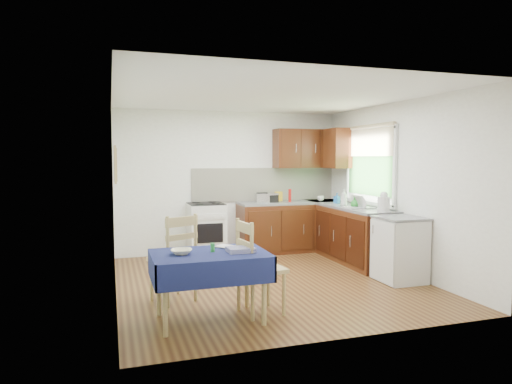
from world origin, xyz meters
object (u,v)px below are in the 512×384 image
object	(u,v)px
toaster	(262,198)
kettle	(384,203)
chair_near	(257,264)
dining_table	(210,263)
dish_rack	(358,207)
sandwich_press	(269,198)
chair_far	(175,255)

from	to	relation	value
toaster	kettle	bearing A→B (deg)	-66.85
chair_near	dining_table	bearing A→B (deg)	87.91
chair_near	kettle	size ratio (longest dim) A/B	3.44
toaster	dish_rack	world-z (taller)	dish_rack
sandwich_press	dish_rack	size ratio (longest dim) A/B	0.62
chair_far	kettle	distance (m)	3.13
dining_table	kettle	size ratio (longest dim) A/B	3.96
chair_near	toaster	size ratio (longest dim) A/B	4.38
chair_near	toaster	xyz separation A→B (m)	(1.04, 2.93, 0.44)
chair_far	dish_rack	size ratio (longest dim) A/B	2.39
chair_near	toaster	bearing A→B (deg)	-26.93
dish_rack	sandwich_press	bearing A→B (deg)	125.46
toaster	dish_rack	bearing A→B (deg)	-59.06
sandwich_press	dish_rack	xyz separation A→B (m)	(0.99, -1.34, -0.05)
chair_near	sandwich_press	bearing A→B (deg)	-29.19
chair_far	kettle	world-z (taller)	kettle
dining_table	kettle	xyz separation A→B (m)	(2.81, 1.15, 0.42)
chair_near	sandwich_press	xyz separation A→B (m)	(1.20, 3.00, 0.43)
toaster	kettle	world-z (taller)	kettle
dining_table	sandwich_press	xyz separation A→B (m)	(1.72, 3.05, 0.37)
sandwich_press	dish_rack	distance (m)	1.67
toaster	sandwich_press	world-z (taller)	toaster
chair_far	dish_rack	bearing A→B (deg)	174.12
chair_near	dish_rack	distance (m)	2.78
dish_rack	chair_near	bearing A→B (deg)	-144.02
dish_rack	kettle	size ratio (longest dim) A/B	1.46
dining_table	sandwich_press	bearing A→B (deg)	67.51
chair_far	toaster	distance (m)	2.93
dining_table	kettle	world-z (taller)	kettle
chair_far	sandwich_press	size ratio (longest dim) A/B	3.83
dining_table	toaster	bearing A→B (deg)	69.31
sandwich_press	kettle	distance (m)	2.19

